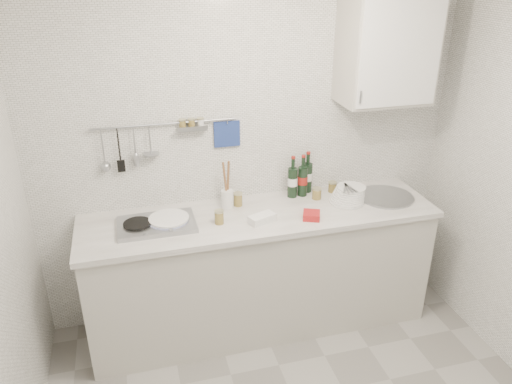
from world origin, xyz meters
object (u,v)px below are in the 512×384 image
wine_bottles (301,175)px  utensil_crock (227,196)px  plate_stack_hob (168,221)px  plate_stack_sink (349,195)px  wall_cabinet (387,50)px

wine_bottles → utensil_crock: bearing=-173.5°
plate_stack_hob → wine_bottles: 1.03m
plate_stack_sink → wall_cabinet: bearing=23.1°
plate_stack_hob → plate_stack_sink: 1.29m
plate_stack_hob → plate_stack_sink: size_ratio=1.07×
plate_stack_hob → wine_bottles: bearing=12.2°
plate_stack_hob → wine_bottles: (0.99, 0.21, 0.13)m
wall_cabinet → utensil_crock: (-1.10, 0.03, -0.95)m
wine_bottles → utensil_crock: (-0.56, -0.06, -0.07)m
plate_stack_sink → wine_bottles: wine_bottles is taller
wall_cabinet → wine_bottles: (-0.53, 0.10, -0.87)m
wine_bottles → utensil_crock: utensil_crock is taller
plate_stack_hob → wall_cabinet: bearing=4.4°
wall_cabinet → plate_stack_sink: (-0.24, -0.10, -0.98)m
plate_stack_hob → wine_bottles: size_ratio=0.93×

